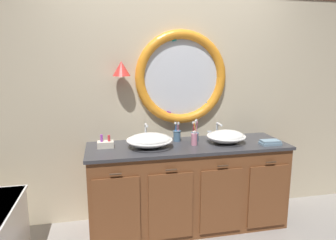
{
  "coord_description": "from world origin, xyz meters",
  "views": [
    {
      "loc": [
        -0.67,
        -2.47,
        1.64
      ],
      "look_at": [
        -0.08,
        0.25,
        1.09
      ],
      "focal_mm": 32.35,
      "sensor_mm": 36.0,
      "label": 1
    }
  ],
  "objects_px": {
    "sink_basin_left": "(150,140)",
    "sink_basin_right": "(226,136)",
    "toiletry_basket": "(105,144)",
    "folded_hand_towel": "(270,142)",
    "toothbrush_holder_left": "(177,135)",
    "soap_dispenser": "(194,139)",
    "toothbrush_holder_right": "(195,136)"
  },
  "relations": [
    {
      "from": "sink_basin_left",
      "to": "toothbrush_holder_left",
      "type": "relative_size",
      "value": 2.19
    },
    {
      "from": "sink_basin_left",
      "to": "toiletry_basket",
      "type": "xyz_separation_m",
      "value": [
        -0.4,
        0.09,
        -0.04
      ]
    },
    {
      "from": "sink_basin_right",
      "to": "folded_hand_towel",
      "type": "distance_m",
      "value": 0.42
    },
    {
      "from": "toothbrush_holder_left",
      "to": "soap_dispenser",
      "type": "bearing_deg",
      "value": -53.71
    },
    {
      "from": "sink_basin_left",
      "to": "sink_basin_right",
      "type": "distance_m",
      "value": 0.76
    },
    {
      "from": "toothbrush_holder_right",
      "to": "folded_hand_towel",
      "type": "relative_size",
      "value": 1.16
    },
    {
      "from": "folded_hand_towel",
      "to": "toothbrush_holder_right",
      "type": "bearing_deg",
      "value": 156.68
    },
    {
      "from": "sink_basin_left",
      "to": "soap_dispenser",
      "type": "height_order",
      "value": "soap_dispenser"
    },
    {
      "from": "toiletry_basket",
      "to": "toothbrush_holder_left",
      "type": "bearing_deg",
      "value": 6.51
    },
    {
      "from": "toothbrush_holder_left",
      "to": "soap_dispenser",
      "type": "height_order",
      "value": "toothbrush_holder_left"
    },
    {
      "from": "sink_basin_left",
      "to": "sink_basin_right",
      "type": "xyz_separation_m",
      "value": [
        0.76,
        0.0,
        -0.0
      ]
    },
    {
      "from": "sink_basin_left",
      "to": "folded_hand_towel",
      "type": "xyz_separation_m",
      "value": [
        1.15,
        -0.15,
        -0.05
      ]
    },
    {
      "from": "toothbrush_holder_right",
      "to": "soap_dispenser",
      "type": "distance_m",
      "value": 0.15
    },
    {
      "from": "sink_basin_left",
      "to": "toothbrush_holder_left",
      "type": "bearing_deg",
      "value": 29.07
    },
    {
      "from": "sink_basin_left",
      "to": "soap_dispenser",
      "type": "bearing_deg",
      "value": -0.75
    },
    {
      "from": "sink_basin_right",
      "to": "toothbrush_holder_right",
      "type": "bearing_deg",
      "value": 153.38
    },
    {
      "from": "sink_basin_right",
      "to": "toiletry_basket",
      "type": "height_order",
      "value": "sink_basin_right"
    },
    {
      "from": "sink_basin_right",
      "to": "sink_basin_left",
      "type": "bearing_deg",
      "value": -180.0
    },
    {
      "from": "toothbrush_holder_right",
      "to": "toiletry_basket",
      "type": "xyz_separation_m",
      "value": [
        -0.89,
        -0.05,
        -0.02
      ]
    },
    {
      "from": "toiletry_basket",
      "to": "toothbrush_holder_right",
      "type": "bearing_deg",
      "value": 3.31
    },
    {
      "from": "sink_basin_left",
      "to": "toiletry_basket",
      "type": "bearing_deg",
      "value": 167.64
    },
    {
      "from": "sink_basin_right",
      "to": "toothbrush_holder_left",
      "type": "height_order",
      "value": "toothbrush_holder_left"
    },
    {
      "from": "toothbrush_holder_right",
      "to": "soap_dispenser",
      "type": "xyz_separation_m",
      "value": [
        -0.05,
        -0.15,
        0.01
      ]
    },
    {
      "from": "soap_dispenser",
      "to": "folded_hand_towel",
      "type": "relative_size",
      "value": 0.74
    },
    {
      "from": "soap_dispenser",
      "to": "sink_basin_right",
      "type": "bearing_deg",
      "value": 0.99
    },
    {
      "from": "toiletry_basket",
      "to": "folded_hand_towel",
      "type": "bearing_deg",
      "value": -8.69
    },
    {
      "from": "sink_basin_right",
      "to": "toiletry_basket",
      "type": "relative_size",
      "value": 2.56
    },
    {
      "from": "sink_basin_right",
      "to": "soap_dispenser",
      "type": "bearing_deg",
      "value": -179.01
    },
    {
      "from": "toothbrush_holder_left",
      "to": "folded_hand_towel",
      "type": "xyz_separation_m",
      "value": [
        0.85,
        -0.32,
        -0.04
      ]
    },
    {
      "from": "sink_basin_left",
      "to": "toothbrush_holder_right",
      "type": "xyz_separation_m",
      "value": [
        0.48,
        0.14,
        -0.01
      ]
    },
    {
      "from": "toothbrush_holder_left",
      "to": "folded_hand_towel",
      "type": "height_order",
      "value": "toothbrush_holder_left"
    },
    {
      "from": "soap_dispenser",
      "to": "toiletry_basket",
      "type": "bearing_deg",
      "value": 173.58
    }
  ]
}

